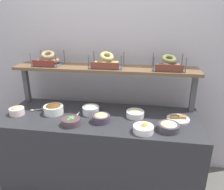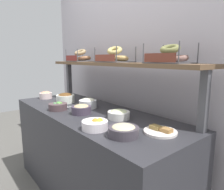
# 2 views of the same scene
# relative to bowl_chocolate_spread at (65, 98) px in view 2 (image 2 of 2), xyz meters

# --- Properties ---
(back_wall) EXTENTS (3.11, 0.06, 2.40)m
(back_wall) POSITION_rel_bowl_chocolate_spread_xyz_m (0.48, 0.55, 0.30)
(back_wall) COLOR #B5AEB8
(back_wall) RESTS_ON ground_plane
(deli_counter) EXTENTS (1.91, 0.70, 0.85)m
(deli_counter) POSITION_rel_bowl_chocolate_spread_xyz_m (0.48, 0.00, -0.48)
(deli_counter) COLOR #2D2D33
(deli_counter) RESTS_ON ground_plane
(shelf_riser_left) EXTENTS (0.05, 0.05, 0.40)m
(shelf_riser_left) POSITION_rel_bowl_chocolate_spread_xyz_m (-0.42, 0.27, 0.15)
(shelf_riser_left) COLOR #4C4C51
(shelf_riser_left) RESTS_ON deli_counter
(shelf_riser_right) EXTENTS (0.05, 0.05, 0.40)m
(shelf_riser_right) POSITION_rel_bowl_chocolate_spread_xyz_m (1.37, 0.27, 0.15)
(shelf_riser_right) COLOR #4C4C51
(shelf_riser_right) RESTS_ON deli_counter
(upper_shelf) EXTENTS (1.87, 0.32, 0.03)m
(upper_shelf) POSITION_rel_bowl_chocolate_spread_xyz_m (0.48, 0.27, 0.36)
(upper_shelf) COLOR brown
(upper_shelf) RESTS_ON shelf_riser_left
(bowl_chocolate_spread) EXTENTS (0.19, 0.19, 0.10)m
(bowl_chocolate_spread) POSITION_rel_bowl_chocolate_spread_xyz_m (0.00, 0.00, 0.00)
(bowl_chocolate_spread) COLOR white
(bowl_chocolate_spread) RESTS_ON deli_counter
(bowl_cream_cheese) EXTENTS (0.17, 0.17, 0.10)m
(bowl_cream_cheese) POSITION_rel_bowl_chocolate_spread_xyz_m (0.37, 0.05, -0.00)
(bowl_cream_cheese) COLOR silver
(bowl_cream_cheese) RESTS_ON deli_counter
(bowl_lox_spread) EXTENTS (0.14, 0.14, 0.08)m
(bowl_lox_spread) POSITION_rel_bowl_chocolate_spread_xyz_m (-0.35, -0.08, -0.01)
(bowl_lox_spread) COLOR silver
(bowl_lox_spread) RESTS_ON deli_counter
(bowl_hummus) EXTENTS (0.17, 0.17, 0.08)m
(bowl_hummus) POSITION_rel_bowl_chocolate_spread_xyz_m (0.50, -0.10, -0.01)
(bowl_hummus) COLOR #483C4E
(bowl_hummus) RESTS_ON deli_counter
(bowl_scallion_spread) EXTENTS (0.17, 0.17, 0.07)m
(bowl_scallion_spread) POSITION_rel_bowl_chocolate_spread_xyz_m (0.81, 0.05, -0.02)
(bowl_scallion_spread) COLOR white
(bowl_scallion_spread) RESTS_ON deli_counter
(bowl_tuna_salad) EXTENTS (0.19, 0.19, 0.07)m
(bowl_tuna_salad) POSITION_rel_bowl_chocolate_spread_xyz_m (1.11, -0.17, -0.01)
(bowl_tuna_salad) COLOR #433D45
(bowl_tuna_salad) RESTS_ON deli_counter
(bowl_veggie_mix) EXTENTS (0.17, 0.17, 0.07)m
(bowl_veggie_mix) POSITION_rel_bowl_chocolate_spread_xyz_m (0.25, -0.20, -0.02)
(bowl_veggie_mix) COLOR #513D40
(bowl_veggie_mix) RESTS_ON deli_counter
(bowl_fruit_salad) EXTENTS (0.17, 0.17, 0.07)m
(bowl_fruit_salad) POSITION_rel_bowl_chocolate_spread_xyz_m (0.90, -0.23, -0.02)
(bowl_fruit_salad) COLOR white
(bowl_fruit_salad) RESTS_ON deli_counter
(serving_plate_white) EXTENTS (0.21, 0.21, 0.04)m
(serving_plate_white) POSITION_rel_bowl_chocolate_spread_xyz_m (1.21, 0.05, -0.04)
(serving_plate_white) COLOR white
(serving_plate_white) RESTS_ON deli_counter
(serving_spoon_near_plate) EXTENTS (0.04, 0.18, 0.01)m
(serving_spoon_near_plate) POSITION_rel_bowl_chocolate_spread_xyz_m (0.25, -0.06, -0.04)
(serving_spoon_near_plate) COLOR #B7B7BC
(serving_spoon_near_plate) RESTS_ON deli_counter
(serving_spoon_by_edge) EXTENTS (0.17, 0.10, 0.01)m
(serving_spoon_by_edge) POSITION_rel_bowl_chocolate_spread_xyz_m (-0.21, 0.04, -0.04)
(serving_spoon_by_edge) COLOR #B7B7BC
(serving_spoon_by_edge) RESTS_ON deli_counter
(bagel_basket_everything) EXTENTS (0.29, 0.25, 0.15)m
(bagel_basket_everything) POSITION_rel_bowl_chocolate_spread_xyz_m (-0.14, 0.28, 0.43)
(bagel_basket_everything) COLOR #4C4C51
(bagel_basket_everything) RESTS_ON upper_shelf
(bagel_basket_sesame) EXTENTS (0.33, 0.26, 0.16)m
(bagel_basket_sesame) POSITION_rel_bowl_chocolate_spread_xyz_m (0.49, 0.27, 0.43)
(bagel_basket_sesame) COLOR #4C4C51
(bagel_basket_sesame) RESTS_ON upper_shelf
(bagel_basket_poppy) EXTENTS (0.30, 0.25, 0.14)m
(bagel_basket_poppy) POSITION_rel_bowl_chocolate_spread_xyz_m (1.10, 0.27, 0.43)
(bagel_basket_poppy) COLOR #4C4C51
(bagel_basket_poppy) RESTS_ON upper_shelf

